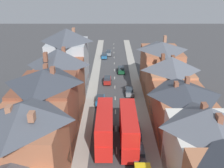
{
  "coord_description": "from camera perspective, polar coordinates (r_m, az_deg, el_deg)",
  "views": [
    {
      "loc": [
        -0.67,
        -14.15,
        23.99
      ],
      "look_at": [
        -0.67,
        41.1,
        1.17
      ],
      "focal_mm": 42.0,
      "sensor_mm": 36.0,
      "label": 1
    }
  ],
  "objects": [
    {
      "name": "pavement_left",
      "position": [
        57.54,
        -4.42,
        -2.19
      ],
      "size": [
        2.2,
        104.0,
        0.14
      ],
      "primitive_type": "cube",
      "color": "#A8A399",
      "rests_on": "ground"
    },
    {
      "name": "pavement_right",
      "position": [
        57.66,
        5.75,
        -2.18
      ],
      "size": [
        2.2,
        104.0,
        0.14
      ],
      "primitive_type": "cube",
      "color": "#A8A399",
      "rests_on": "ground"
    },
    {
      "name": "centre_line_dashes",
      "position": [
        55.59,
        0.69,
        -3.12
      ],
      "size": [
        0.14,
        97.8,
        0.01
      ],
      "color": "silver",
      "rests_on": "ground"
    },
    {
      "name": "terrace_row_left",
      "position": [
        36.34,
        -15.31,
        -7.61
      ],
      "size": [
        8.0,
        59.1,
        14.78
      ],
      "color": "#935138",
      "rests_on": "ground"
    },
    {
      "name": "terrace_row_right",
      "position": [
        37.0,
        17.27,
        -8.86
      ],
      "size": [
        8.0,
        60.0,
        13.13
      ],
      "color": "brown",
      "rests_on": "ground"
    },
    {
      "name": "double_decker_bus_lead",
      "position": [
        40.3,
        -1.64,
        -9.26
      ],
      "size": [
        2.74,
        10.8,
        5.3
      ],
      "color": "red",
      "rests_on": "ground"
    },
    {
      "name": "double_decker_bus_mid_street",
      "position": [
        40.04,
        3.58,
        -9.53
      ],
      "size": [
        2.74,
        10.8,
        5.3
      ],
      "color": "red",
      "rests_on": "ground"
    },
    {
      "name": "car_near_blue",
      "position": [
        86.31,
        -0.76,
        6.86
      ],
      "size": [
        1.9,
        4.42,
        1.58
      ],
      "color": "gray",
      "rests_on": "ground"
    },
    {
      "name": "car_near_silver",
      "position": [
        70.08,
        2.02,
        3.15
      ],
      "size": [
        1.9,
        4.49,
        1.68
      ],
      "color": "#144728",
      "rests_on": "ground"
    },
    {
      "name": "car_parked_left_a",
      "position": [
        38.51,
        5.81,
        -14.7
      ],
      "size": [
        1.9,
        4.58,
        1.59
      ],
      "color": "#4C515B",
      "rests_on": "ground"
    },
    {
      "name": "car_mid_black",
      "position": [
        43.63,
        5.03,
        -9.75
      ],
      "size": [
        1.9,
        4.33,
        1.59
      ],
      "color": "navy",
      "rests_on": "ground"
    },
    {
      "name": "car_parked_left_b",
      "position": [
        53.11,
        -2.63,
        -3.45
      ],
      "size": [
        1.9,
        4.33,
        1.62
      ],
      "color": "#236093",
      "rests_on": "ground"
    },
    {
      "name": "car_mid_white",
      "position": [
        63.07,
        -1.03,
        0.91
      ],
      "size": [
        1.9,
        4.28,
        1.67
      ],
      "color": "maroon",
      "rests_on": "ground"
    },
    {
      "name": "car_far_grey",
      "position": [
        56.95,
        3.8,
        -1.6
      ],
      "size": [
        1.9,
        4.03,
        1.66
      ],
      "color": "gray",
      "rests_on": "ground"
    },
    {
      "name": "car_parked_right_b",
      "position": [
        82.97,
        -1.69,
        6.2
      ],
      "size": [
        1.9,
        4.18,
        1.58
      ],
      "color": "#236093",
      "rests_on": "ground"
    }
  ]
}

